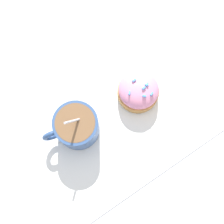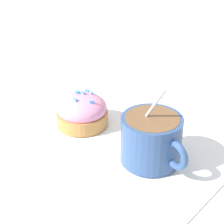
# 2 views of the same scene
# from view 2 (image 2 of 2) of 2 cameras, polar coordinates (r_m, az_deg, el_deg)

# --- Properties ---
(ground_plane) EXTENTS (3.00, 3.00, 0.00)m
(ground_plane) POSITION_cam_2_polar(r_m,az_deg,el_deg) (0.56, 0.40, -4.43)
(ground_plane) COLOR #B2B2B7
(paper_napkin) EXTENTS (0.37, 0.35, 0.00)m
(paper_napkin) POSITION_cam_2_polar(r_m,az_deg,el_deg) (0.56, 0.40, -4.30)
(paper_napkin) COLOR white
(paper_napkin) RESTS_ON ground_plane
(coffee_cup) EXTENTS (0.10, 0.08, 0.11)m
(coffee_cup) POSITION_cam_2_polar(r_m,az_deg,el_deg) (0.50, 6.10, -3.92)
(coffee_cup) COLOR #335184
(coffee_cup) RESTS_ON paper_napkin
(frosted_pastry) EXTENTS (0.08, 0.08, 0.05)m
(frosted_pastry) POSITION_cam_2_polar(r_m,az_deg,el_deg) (0.59, -4.58, 0.10)
(frosted_pastry) COLOR #C18442
(frosted_pastry) RESTS_ON paper_napkin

